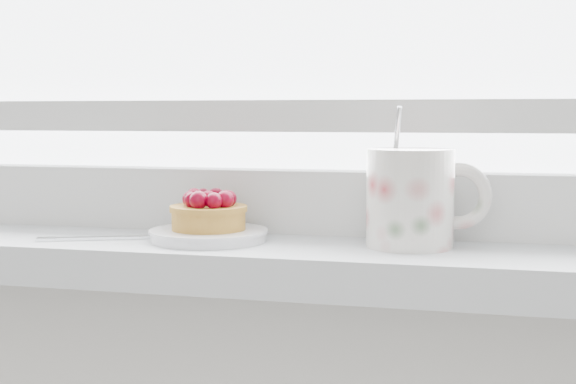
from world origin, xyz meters
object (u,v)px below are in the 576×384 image
(saucer, at_px, (209,235))
(fork, at_px, (127,237))
(floral_mug, at_px, (413,196))
(raspberry_tart, at_px, (209,211))

(saucer, xyz_separation_m, fork, (-0.09, -0.01, -0.00))
(floral_mug, relative_size, fork, 0.77)
(saucer, distance_m, raspberry_tart, 0.02)
(saucer, relative_size, raspberry_tart, 1.53)
(floral_mug, height_order, fork, floral_mug)
(saucer, xyz_separation_m, floral_mug, (0.21, 0.01, 0.05))
(saucer, bearing_deg, fork, -173.16)
(raspberry_tart, bearing_deg, fork, -173.12)
(fork, bearing_deg, saucer, 6.84)
(fork, bearing_deg, floral_mug, 4.72)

